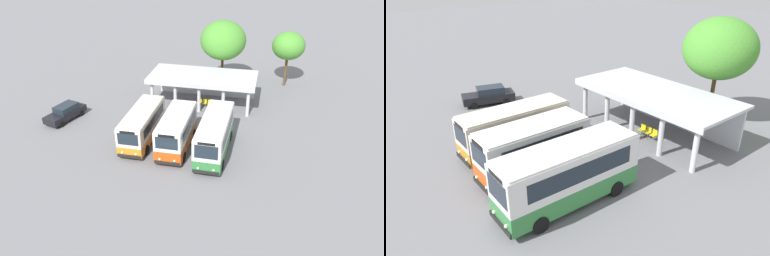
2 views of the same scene
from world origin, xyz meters
The scene contains 10 objects.
ground_plane centered at (0.00, 0.00, 0.00)m, with size 180.00×180.00×0.00m, color slate.
city_bus_nearest_orange centered at (-4.15, 2.95, 1.73)m, with size 2.39×7.63×3.12m.
city_bus_second_in_row centered at (-0.68, 2.28, 1.85)m, with size 2.50×6.89×3.35m.
city_bus_middle_cream centered at (2.80, 2.26, 1.89)m, with size 2.53×8.10×3.42m.
parked_car_flank centered at (-13.49, 5.30, 0.83)m, with size 2.91×4.90×1.62m.
terminal_canopy centered at (-0.21, 12.94, 2.60)m, with size 11.87×5.60×3.40m.
waiting_chair_end_by_column centered at (-0.38, 11.56, 0.52)m, with size 0.46×0.46×0.86m.
waiting_chair_second_from_end centered at (0.19, 11.53, 0.52)m, with size 0.46×0.46×0.86m.
waiting_chair_middle_seat centered at (0.76, 11.53, 0.52)m, with size 0.46×0.46×0.86m.
roadside_tree_behind_canopy centered at (1.20, 17.65, 5.97)m, with size 5.46×5.46×8.30m.
Camera 2 is at (15.44, -6.91, 11.80)m, focal length 32.91 mm.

